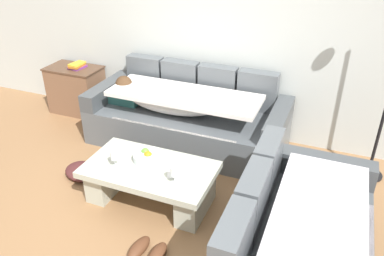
{
  "coord_description": "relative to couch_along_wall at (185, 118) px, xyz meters",
  "views": [
    {
      "loc": [
        1.42,
        -2.06,
        2.4
      ],
      "look_at": [
        0.15,
        1.05,
        0.55
      ],
      "focal_mm": 36.01,
      "sensor_mm": 36.0,
      "label": 1
    }
  ],
  "objects": [
    {
      "name": "ground_plane",
      "position": [
        0.17,
        -1.62,
        -0.33
      ],
      "size": [
        14.0,
        14.0,
        0.0
      ],
      "primitive_type": "plane",
      "color": "#906641"
    },
    {
      "name": "back_wall",
      "position": [
        0.17,
        0.53,
        1.02
      ],
      "size": [
        9.0,
        0.1,
        2.7
      ],
      "primitive_type": "cube",
      "color": "#BCC2BE",
      "rests_on": "ground_plane"
    },
    {
      "name": "couch_along_wall",
      "position": [
        0.0,
        0.0,
        0.0
      ],
      "size": [
        2.28,
        0.92,
        0.88
      ],
      "color": "#53595D",
      "rests_on": "ground_plane"
    },
    {
      "name": "couch_near_window",
      "position": [
        1.54,
        -1.57,
        0.0
      ],
      "size": [
        0.92,
        1.84,
        0.88
      ],
      "rotation": [
        0.0,
        0.0,
        1.57
      ],
      "color": "#53595D",
      "rests_on": "ground_plane"
    },
    {
      "name": "coffee_table",
      "position": [
        0.12,
        -1.12,
        -0.09
      ],
      "size": [
        1.2,
        0.68,
        0.38
      ],
      "color": "#B0B5A3",
      "rests_on": "ground_plane"
    },
    {
      "name": "fruit_bowl",
      "position": [
        0.06,
        -1.02,
        0.09
      ],
      "size": [
        0.28,
        0.28,
        0.1
      ],
      "color": "silver",
      "rests_on": "coffee_table"
    },
    {
      "name": "wine_glass_near_left",
      "position": [
        -0.17,
        -1.23,
        0.16
      ],
      "size": [
        0.07,
        0.07,
        0.17
      ],
      "color": "silver",
      "rests_on": "coffee_table"
    },
    {
      "name": "wine_glass_near_right",
      "position": [
        0.44,
        -1.26,
        0.16
      ],
      "size": [
        0.07,
        0.07,
        0.17
      ],
      "color": "silver",
      "rests_on": "coffee_table"
    },
    {
      "name": "open_magazine",
      "position": [
        0.44,
        -1.08,
        0.05
      ],
      "size": [
        0.34,
        0.29,
        0.01
      ],
      "primitive_type": "cube",
      "rotation": [
        0.0,
        0.0,
        0.36
      ],
      "color": "white",
      "rests_on": "coffee_table"
    },
    {
      "name": "side_cabinet",
      "position": [
        -1.71,
        0.23,
        -0.01
      ],
      "size": [
        0.72,
        0.44,
        0.64
      ],
      "color": "brown",
      "rests_on": "ground_plane"
    },
    {
      "name": "book_stack_on_cabinet",
      "position": [
        -1.64,
        0.23,
        0.34
      ],
      "size": [
        0.2,
        0.24,
        0.07
      ],
      "color": "#72337F",
      "rests_on": "side_cabinet"
    },
    {
      "name": "pair_of_shoes",
      "position": [
        0.42,
        -1.75,
        -0.29
      ],
      "size": [
        0.3,
        0.29,
        0.09
      ],
      "color": "#59331E",
      "rests_on": "ground_plane"
    },
    {
      "name": "crumpled_garment",
      "position": [
        -0.72,
        -1.05,
        -0.27
      ],
      "size": [
        0.47,
        0.41,
        0.12
      ],
      "primitive_type": "ellipsoid",
      "rotation": [
        0.0,
        0.0,
        2.89
      ],
      "color": "#4C2323",
      "rests_on": "ground_plane"
    }
  ]
}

